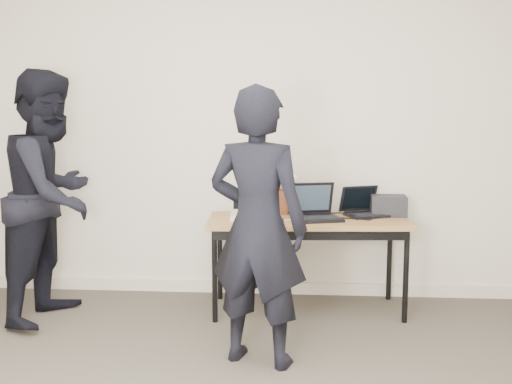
# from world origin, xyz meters

# --- Properties ---
(room) EXTENTS (4.60, 4.60, 2.80)m
(room) POSITION_xyz_m (0.00, 0.00, 1.35)
(room) COLOR #423C32
(room) RESTS_ON ground
(desk) EXTENTS (1.54, 0.74, 0.72)m
(desk) POSITION_xyz_m (0.48, 1.83, 0.66)
(desk) COLOR olive
(desk) RESTS_ON ground
(laptop_beige) EXTENTS (0.31, 0.30, 0.23)m
(laptop_beige) POSITION_xyz_m (0.03, 1.83, 0.77)
(laptop_beige) COLOR #C0B099
(laptop_beige) RESTS_ON desk
(laptop_center) EXTENTS (0.42, 0.41, 0.27)m
(laptop_center) POSITION_xyz_m (0.53, 1.82, 0.78)
(laptop_center) COLOR black
(laptop_center) RESTS_ON desk
(laptop_right) EXTENTS (0.40, 0.39, 0.23)m
(laptop_right) POSITION_xyz_m (0.92, 2.00, 0.77)
(laptop_right) COLOR black
(laptop_right) RESTS_ON desk
(leather_satchel) EXTENTS (0.37, 0.20, 0.25)m
(leather_satchel) POSITION_xyz_m (0.30, 2.06, 0.85)
(leather_satchel) COLOR brown
(leather_satchel) RESTS_ON desk
(tissue) EXTENTS (0.14, 0.12, 0.08)m
(tissue) POSITION_xyz_m (0.33, 2.06, 1.00)
(tissue) COLOR white
(tissue) RESTS_ON leather_satchel
(equipment_box) EXTENTS (0.28, 0.24, 0.15)m
(equipment_box) POSITION_xyz_m (1.11, 2.02, 0.80)
(equipment_box) COLOR black
(equipment_box) RESTS_ON desk
(power_brick) EXTENTS (0.09, 0.06, 0.03)m
(power_brick) POSITION_xyz_m (0.26, 1.66, 0.73)
(power_brick) COLOR black
(power_brick) RESTS_ON desk
(cables) EXTENTS (1.15, 0.46, 0.01)m
(cables) POSITION_xyz_m (0.52, 1.83, 0.72)
(cables) COLOR black
(cables) RESTS_ON desk
(person_typist) EXTENTS (0.70, 0.56, 1.67)m
(person_typist) POSITION_xyz_m (0.16, 0.88, 0.84)
(person_typist) COLOR black
(person_typist) RESTS_ON ground
(person_observer) EXTENTS (0.80, 0.97, 1.82)m
(person_observer) POSITION_xyz_m (-1.39, 1.58, 0.91)
(person_observer) COLOR black
(person_observer) RESTS_ON ground
(baseboard) EXTENTS (4.50, 0.03, 0.10)m
(baseboard) POSITION_xyz_m (0.00, 2.23, 0.05)
(baseboard) COLOR #BEB29E
(baseboard) RESTS_ON ground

